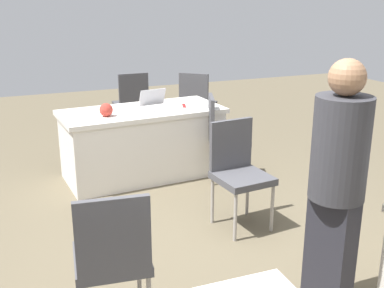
{
  "coord_description": "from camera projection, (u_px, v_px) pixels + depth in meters",
  "views": [
    {
      "loc": [
        1.24,
        3.06,
        2.0
      ],
      "look_at": [
        -0.08,
        -0.17,
        0.9
      ],
      "focal_mm": 44.75,
      "sensor_mm": 36.0,
      "label": 1
    }
  ],
  "objects": [
    {
      "name": "chair_by_pillar",
      "position": [
        197.0,
        101.0,
        6.72
      ],
      "size": [
        0.62,
        0.62,
        0.96
      ],
      "rotation": [
        0.0,
        0.0,
        2.42
      ],
      "color": "#9E9993",
      "rests_on": "ground"
    },
    {
      "name": "chair_aisle",
      "position": [
        238.0,
        168.0,
        4.19
      ],
      "size": [
        0.48,
        0.48,
        0.94
      ],
      "rotation": [
        0.0,
        0.0,
        0.1
      ],
      "color": "#9E9993",
      "rests_on": "ground"
    },
    {
      "name": "chair_tucked_left",
      "position": [
        132.0,
        101.0,
        6.76
      ],
      "size": [
        0.44,
        0.44,
        0.96
      ],
      "rotation": [
        0.0,
        0.0,
        3.14
      ],
      "color": "#9E9993",
      "rests_on": "ground"
    },
    {
      "name": "ground_plane",
      "position": [
        191.0,
        260.0,
        3.75
      ],
      "size": [
        14.4,
        14.4,
        0.0
      ],
      "primitive_type": "plane",
      "color": "brown"
    },
    {
      "name": "yarn_ball",
      "position": [
        106.0,
        110.0,
        4.96
      ],
      "size": [
        0.14,
        0.14,
        0.14
      ],
      "primitive_type": "sphere",
      "color": "#B2382D",
      "rests_on": "table_foreground"
    },
    {
      "name": "chair_near_front",
      "position": [
        112.0,
        254.0,
        2.79
      ],
      "size": [
        0.49,
        0.49,
        0.95
      ],
      "rotation": [
        0.0,
        0.0,
        3.02
      ],
      "color": "#9E9993",
      "rests_on": "ground"
    },
    {
      "name": "chair_tucked_right",
      "position": [
        223.0,
        133.0,
        5.25
      ],
      "size": [
        0.57,
        0.57,
        0.95
      ],
      "rotation": [
        0.0,
        0.0,
        1.21
      ],
      "color": "#9E9993",
      "rests_on": "ground"
    },
    {
      "name": "laptop_silver",
      "position": [
        157.0,
        105.0,
        5.32
      ],
      "size": [
        0.36,
        0.34,
        0.21
      ],
      "rotation": [
        0.0,
        0.0,
        0.16
      ],
      "color": "silver",
      "rests_on": "table_foreground"
    },
    {
      "name": "scissors_red",
      "position": [
        184.0,
        106.0,
        5.45
      ],
      "size": [
        0.09,
        0.18,
        0.01
      ],
      "primitive_type": "cube",
      "rotation": [
        0.0,
        0.0,
        1.27
      ],
      "color": "red",
      "rests_on": "table_foreground"
    },
    {
      "name": "person_presenter",
      "position": [
        337.0,
        180.0,
        2.9
      ],
      "size": [
        0.44,
        0.44,
        1.65
      ],
      "rotation": [
        0.0,
        0.0,
        5.06
      ],
      "color": "#26262D",
      "rests_on": "ground"
    },
    {
      "name": "table_foreground",
      "position": [
        143.0,
        143.0,
        5.4
      ],
      "size": [
        1.83,
        0.93,
        0.78
      ],
      "rotation": [
        0.0,
        0.0,
        0.07
      ],
      "color": "silver",
      "rests_on": "ground"
    }
  ]
}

